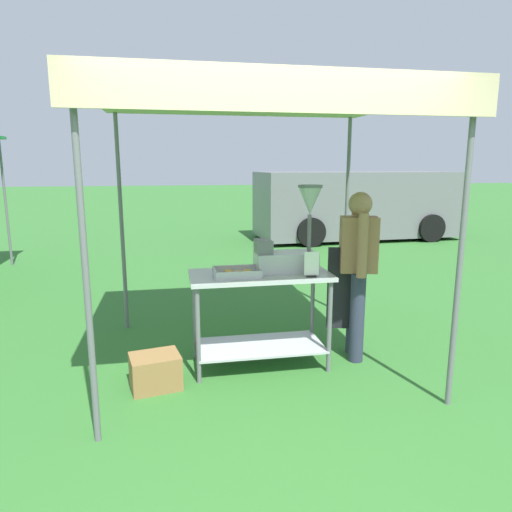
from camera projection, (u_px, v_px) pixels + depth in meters
The scene contains 9 objects.
ground_plane at pixel (208, 260), 9.07m from camera, with size 70.00×70.00×0.00m, color #33702D.
stall_canopy at pixel (258, 105), 3.92m from camera, with size 2.84×2.45×2.45m.
donut_cart at pixel (260, 301), 4.16m from camera, with size 1.27×0.61×0.89m.
donut_tray at pixel (236, 274), 4.00m from camera, with size 0.41×0.28×0.07m.
donut_fryer at pixel (290, 244), 4.15m from camera, with size 0.61×0.28×0.79m.
menu_sign at pixel (312, 266), 3.96m from camera, with size 0.13×0.05×0.22m.
vendor at pixel (357, 267), 4.30m from camera, with size 0.47×0.54×1.61m.
supply_crate at pixel (155, 371), 3.82m from camera, with size 0.46×0.39×0.29m.
van_grey at pixel (356, 204), 11.59m from camera, with size 5.10×2.26×1.69m.
Camera 1 is at (-0.69, -2.91, 1.85)m, focal length 31.85 mm.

